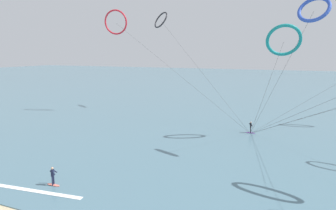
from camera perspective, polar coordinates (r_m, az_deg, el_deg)
sea_water at (r=116.24m, az=16.77°, el=3.71°), size 400.00×200.00×0.08m
surfer_coral at (r=29.39m, az=-20.90°, el=-12.63°), size 1.40×0.68×1.70m
surfer_violet at (r=45.95m, az=15.33°, el=-4.22°), size 1.40×0.62×1.70m
kite_cobalt at (r=36.30m, az=25.83°, el=15.89°), size 8.85×9.83×17.64m
kite_crimson at (r=60.54m, az=-9.81°, el=15.14°), size 29.22×7.22×19.80m
kite_charcoal at (r=63.91m, az=-1.33°, el=15.73°), size 22.78×15.60×19.98m
kite_teal at (r=42.66m, az=21.01°, el=11.33°), size 6.29×3.26×15.39m
wave_crest_mid at (r=30.76m, az=-27.65°, el=-13.63°), size 14.34×2.02×0.12m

